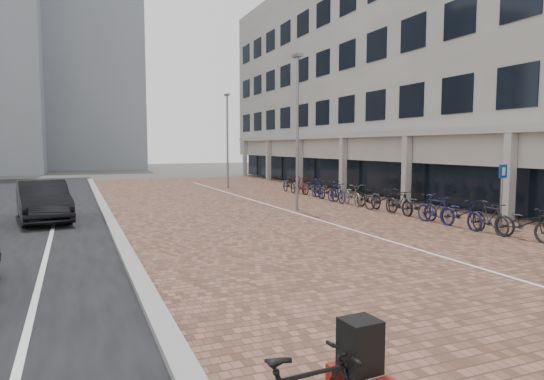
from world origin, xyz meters
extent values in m
plane|color=#474442|center=(0.00, 0.00, 0.00)|extent=(140.00, 140.00, 0.00)
cube|color=brown|center=(2.00, 12.00, 0.01)|extent=(14.50, 42.00, 0.04)
cube|color=black|center=(-9.00, 12.00, 0.01)|extent=(8.00, 50.00, 0.03)
cube|color=gray|center=(-5.10, 12.00, 0.07)|extent=(0.35, 42.00, 0.14)
cube|color=white|center=(-7.00, 12.00, 0.02)|extent=(0.12, 44.00, 0.00)
cube|color=white|center=(2.20, 12.00, 0.04)|extent=(0.10, 30.00, 0.00)
cube|color=#ADADA7|center=(13.00, 16.00, 8.50)|extent=(8.00, 40.00, 13.00)
cube|color=black|center=(9.60, 16.00, 1.70)|extent=(0.15, 38.00, 3.20)
cube|color=#ADADA7|center=(9.40, 16.00, 3.45)|extent=(1.60, 38.00, 0.30)
cube|color=#ADADA7|center=(8.80, 4.00, 1.70)|extent=(0.35, 0.35, 3.40)
cube|color=#ADADA7|center=(8.80, 10.00, 1.70)|extent=(0.35, 0.35, 3.40)
cube|color=#ADADA7|center=(8.80, 16.00, 1.70)|extent=(0.35, 0.35, 3.40)
cube|color=#ADADA7|center=(8.80, 22.00, 1.70)|extent=(0.35, 0.35, 3.40)
cube|color=#ADADA7|center=(8.80, 28.00, 1.70)|extent=(0.35, 0.35, 3.40)
cube|color=#ADADA7|center=(8.80, 34.00, 1.70)|extent=(0.35, 0.35, 3.40)
cube|color=gray|center=(-4.00, 55.00, 13.00)|extent=(12.00, 10.00, 26.00)
imported|color=black|center=(-7.37, 10.50, 0.77)|extent=(2.25, 4.84, 1.54)
cube|color=black|center=(-4.50, -5.63, 1.01)|extent=(0.34, 0.32, 0.48)
cylinder|color=slate|center=(7.03, 2.75, 1.00)|extent=(0.07, 0.07, 2.01)
cube|color=navy|center=(7.03, 2.72, 1.96)|extent=(0.45, 0.15, 0.46)
cylinder|color=gray|center=(2.62, 9.50, 3.31)|extent=(0.12, 0.12, 6.61)
cylinder|color=slate|center=(3.15, 21.29, 3.08)|extent=(0.12, 0.12, 6.17)
imported|color=black|center=(6.08, 1.00, 0.52)|extent=(0.81, 2.01, 1.04)
imported|color=black|center=(5.92, 2.15, 0.53)|extent=(0.76, 1.80, 1.05)
imported|color=#131536|center=(5.85, 3.30, 0.52)|extent=(0.79, 2.01, 1.04)
imported|color=#16183C|center=(5.77, 4.45, 0.53)|extent=(0.65, 1.79, 1.05)
imported|color=black|center=(5.97, 5.60, 0.52)|extent=(0.73, 1.99, 1.04)
imported|color=black|center=(5.95, 6.75, 0.53)|extent=(0.64, 1.78, 1.05)
imported|color=#222227|center=(5.83, 7.90, 0.52)|extent=(1.01, 2.06, 1.04)
imported|color=black|center=(5.98, 9.05, 0.53)|extent=(0.61, 1.78, 1.05)
imported|color=#5F5D57|center=(5.85, 10.20, 0.52)|extent=(1.03, 2.06, 1.04)
imported|color=#151438|center=(5.66, 11.35, 0.53)|extent=(0.52, 1.76, 1.05)
imported|color=black|center=(5.86, 12.50, 0.52)|extent=(0.82, 2.01, 1.04)
imported|color=black|center=(5.82, 13.65, 0.53)|extent=(0.74, 1.80, 1.05)
imported|color=black|center=(6.06, 14.80, 0.52)|extent=(0.80, 2.01, 1.04)
imported|color=#49131B|center=(5.95, 15.95, 0.53)|extent=(0.69, 1.79, 1.05)
imported|color=black|center=(5.74, 17.10, 0.52)|extent=(0.81, 2.01, 1.04)
camera|label=1|loc=(-6.26, -9.11, 2.79)|focal=31.59mm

